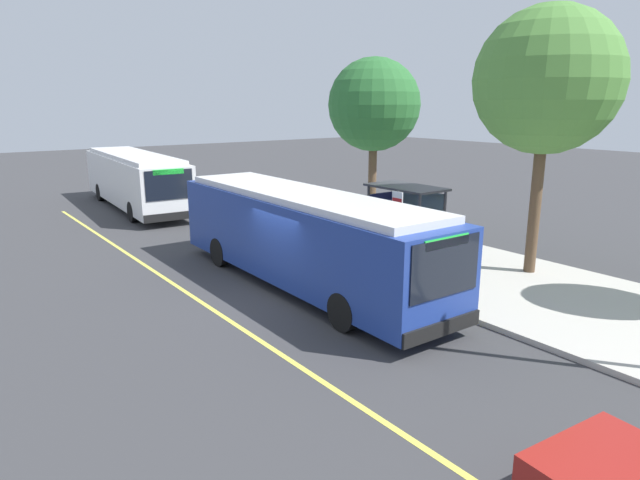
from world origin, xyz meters
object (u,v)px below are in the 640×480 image
object	(u,v)px
transit_bus_second	(135,178)
waiting_bench	(406,237)
route_sign_post	(397,223)
pedestrian_commuter	(368,237)
transit_bus_main	(302,235)

from	to	relation	value
transit_bus_second	waiting_bench	size ratio (longest dim) A/B	7.45
waiting_bench	route_sign_post	size ratio (longest dim) A/B	0.57
route_sign_post	pedestrian_commuter	size ratio (longest dim) A/B	1.66
pedestrian_commuter	route_sign_post	bearing A→B (deg)	-13.26
route_sign_post	transit_bus_main	bearing A→B (deg)	-122.76
transit_bus_second	route_sign_post	size ratio (longest dim) A/B	4.26
route_sign_post	waiting_bench	bearing A→B (deg)	129.56
waiting_bench	pedestrian_commuter	distance (m)	2.50
route_sign_post	pedestrian_commuter	xyz separation A→B (m)	(-1.75, 0.41, -0.84)
transit_bus_main	transit_bus_second	distance (m)	16.11
transit_bus_main	waiting_bench	world-z (taller)	transit_bus_main
transit_bus_second	waiting_bench	xyz separation A→B (m)	(15.38, 4.98, -0.98)
waiting_bench	route_sign_post	xyz separation A→B (m)	(2.31, -2.80, 1.32)
transit_bus_main	waiting_bench	size ratio (longest dim) A/B	7.23
pedestrian_commuter	transit_bus_main	bearing A→B (deg)	-86.67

